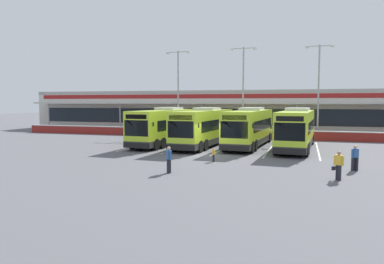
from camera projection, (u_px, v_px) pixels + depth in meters
name	position (u px, v px, depth m)	size (l,w,h in m)	color
ground_plane	(211.00, 155.00, 29.89)	(200.00, 200.00, 0.00)	#56565B
terminal_building	(255.00, 111.00, 55.26)	(70.00, 13.00, 6.00)	beige
red_barrier_wall	(241.00, 134.00, 43.65)	(60.00, 0.40, 1.10)	maroon
coach_bus_leftmost	(165.00, 127.00, 37.44)	(3.50, 12.28, 3.78)	#B7DB2D
coach_bus_left_centre	(204.00, 128.00, 35.90)	(3.50, 12.28, 3.78)	#B7DB2D
coach_bus_centre	(249.00, 128.00, 35.62)	(3.50, 12.28, 3.78)	#B7DB2D
coach_bus_right_centre	(296.00, 130.00, 33.53)	(3.50, 12.28, 3.78)	#B7DB2D
bay_stripe_far_west	(147.00, 144.00, 38.07)	(0.14, 13.00, 0.01)	silver
bay_stripe_west	(185.00, 145.00, 36.84)	(0.14, 13.00, 0.01)	silver
bay_stripe_mid_west	(226.00, 147.00, 35.60)	(0.14, 13.00, 0.01)	silver
bay_stripe_centre	(270.00, 148.00, 34.36)	(0.14, 13.00, 0.01)	silver
bay_stripe_mid_east	(318.00, 150.00, 33.12)	(0.14, 13.00, 0.01)	silver
pedestrian_with_handbag	(338.00, 165.00, 20.27)	(0.63, 0.50, 1.62)	black
pedestrian_in_dark_coat	(355.00, 157.00, 23.02)	(0.47, 0.41, 1.62)	black
pedestrian_child	(214.00, 154.00, 26.54)	(0.29, 0.26, 1.00)	black
pedestrian_near_bin	(169.00, 159.00, 22.27)	(0.44, 0.45, 1.62)	black
lamp_post_west	(178.00, 87.00, 48.33)	(3.24, 0.28, 11.00)	#9E9EA3
lamp_post_centre	(243.00, 86.00, 45.01)	(3.24, 0.28, 11.00)	#9E9EA3
lamp_post_east	(319.00, 85.00, 43.14)	(3.24, 0.28, 11.00)	#9E9EA3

